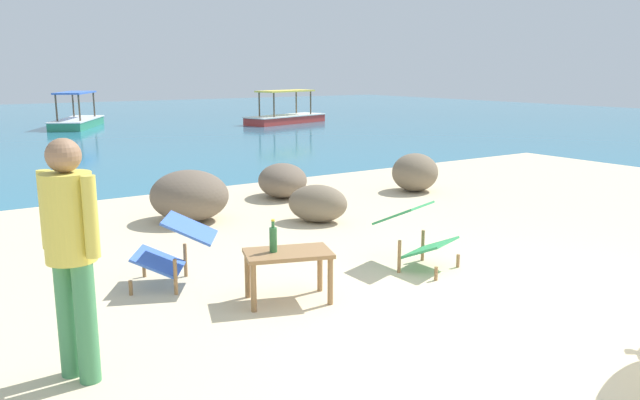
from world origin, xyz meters
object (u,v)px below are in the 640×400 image
(deck_chair_near, at_px, (174,247))
(low_bench_table, at_px, (288,260))
(boat_green, at_px, (77,120))
(deck_chair_far, at_px, (416,232))
(person_standing, at_px, (71,242))
(boat_red, at_px, (286,116))
(bottle, at_px, (273,239))

(deck_chair_near, bearing_deg, low_bench_table, 157.26)
(low_bench_table, distance_m, boat_green, 19.74)
(deck_chair_far, bearing_deg, deck_chair_near, -130.56)
(person_standing, bearing_deg, boat_red, -150.68)
(deck_chair_near, height_order, boat_green, boat_green)
(bottle, height_order, deck_chair_far, bottle)
(bottle, bearing_deg, person_standing, -163.99)
(low_bench_table, distance_m, person_standing, 2.04)
(deck_chair_far, height_order, person_standing, person_standing)
(person_standing, relative_size, boat_green, 0.43)
(low_bench_table, xyz_separation_m, person_standing, (-1.90, -0.46, 0.56))
(bottle, relative_size, person_standing, 0.18)
(deck_chair_far, bearing_deg, boat_green, 156.76)
(person_standing, bearing_deg, deck_chair_far, 162.86)
(person_standing, bearing_deg, low_bench_table, 167.43)
(deck_chair_far, relative_size, boat_green, 0.24)
(boat_green, relative_size, boat_red, 0.98)
(person_standing, height_order, boat_red, person_standing)
(bottle, height_order, boat_green, boat_green)
(bottle, relative_size, deck_chair_far, 0.33)
(bottle, bearing_deg, boat_green, 81.61)
(boat_green, distance_m, boat_red, 7.77)
(deck_chair_far, bearing_deg, low_bench_table, -106.49)
(deck_chair_far, xyz_separation_m, boat_red, (8.43, 16.75, -0.13))
(deck_chair_near, relative_size, deck_chair_far, 1.03)
(person_standing, height_order, boat_green, person_standing)
(low_bench_table, relative_size, person_standing, 0.53)
(bottle, xyz_separation_m, deck_chair_far, (1.73, 0.04, -0.20))
(boat_green, bearing_deg, low_bench_table, -160.55)
(boat_red, bearing_deg, deck_chair_far, -133.78)
(low_bench_table, bearing_deg, bottle, 173.14)
(low_bench_table, relative_size, boat_red, 0.22)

